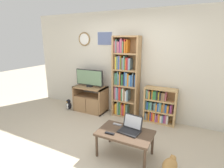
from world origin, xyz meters
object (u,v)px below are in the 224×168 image
object	(u,v)px
tv_stand	(90,99)
bookshelf_tall	(125,79)
television	(89,78)
remote_far_from_laptop	(117,124)
penguin_figurine	(69,105)
laptop	(131,127)
cat	(170,165)
remote_near_laptop	(110,133)
coffee_table	(125,135)
bookshelf_short	(159,106)

from	to	relation	value
tv_stand	bookshelf_tall	bearing A→B (deg)	8.49
television	remote_far_from_laptop	size ratio (longest dim) A/B	4.98
penguin_figurine	laptop	bearing A→B (deg)	-25.27
television	bookshelf_tall	size ratio (longest dim) A/B	0.40
laptop	penguin_figurine	distance (m)	2.51
bookshelf_tall	cat	world-z (taller)	bookshelf_tall
cat	bookshelf_tall	bearing A→B (deg)	155.09
cat	penguin_figurine	distance (m)	3.18
television	remote_near_laptop	size ratio (longest dim) A/B	4.96
bookshelf_tall	remote_near_laptop	world-z (taller)	bookshelf_tall
bookshelf_tall	penguin_figurine	world-z (taller)	bookshelf_tall
laptop	remote_near_laptop	bearing A→B (deg)	-131.30
coffee_table	penguin_figurine	distance (m)	2.47
bookshelf_short	remote_far_from_laptop	size ratio (longest dim) A/B	5.28
bookshelf_tall	coffee_table	size ratio (longest dim) A/B	2.21
television	cat	bearing A→B (deg)	-31.08
tv_stand	remote_far_from_laptop	world-z (taller)	tv_stand
bookshelf_tall	coffee_table	distance (m)	1.72
tv_stand	penguin_figurine	xyz separation A→B (m)	(-0.60, -0.20, -0.21)
coffee_table	television	bearing A→B (deg)	139.67
bookshelf_short	penguin_figurine	world-z (taller)	bookshelf_short
tv_stand	television	distance (m)	0.58
coffee_table	laptop	size ratio (longest dim) A/B	2.43
remote_near_laptop	cat	distance (m)	1.02
cat	bookshelf_short	bearing A→B (deg)	131.51
television	bookshelf_tall	bearing A→B (deg)	7.68
bookshelf_tall	laptop	bearing A→B (deg)	-63.40
bookshelf_tall	remote_near_laptop	xyz separation A→B (m)	(0.43, -1.65, -0.53)
tv_stand	remote_far_from_laptop	size ratio (longest dim) A/B	5.35
cat	coffee_table	bearing A→B (deg)	-161.66
tv_stand	coffee_table	bearing A→B (deg)	-40.32
bookshelf_short	remote_near_laptop	bearing A→B (deg)	-104.97
television	cat	size ratio (longest dim) A/B	1.60
bookshelf_short	cat	size ratio (longest dim) A/B	1.70
bookshelf_tall	laptop	distance (m)	1.64
tv_stand	coffee_table	size ratio (longest dim) A/B	0.95
tv_stand	cat	distance (m)	2.74
tv_stand	cat	bearing A→B (deg)	-31.01
coffee_table	penguin_figurine	world-z (taller)	coffee_table
penguin_figurine	coffee_table	bearing A→B (deg)	-27.59
television	bookshelf_short	size ratio (longest dim) A/B	0.94
remote_far_from_laptop	cat	bearing A→B (deg)	-101.88
television	remote_far_from_laptop	distance (m)	1.88
remote_near_laptop	penguin_figurine	size ratio (longest dim) A/B	0.55
bookshelf_short	penguin_figurine	bearing A→B (deg)	-171.72
laptop	cat	world-z (taller)	laptop
remote_far_from_laptop	television	bearing A→B (deg)	50.59
remote_far_from_laptop	penguin_figurine	xyz separation A→B (m)	(-1.96, 0.97, -0.31)
television	coffee_table	xyz separation A→B (m)	(1.60, -1.36, -0.54)
tv_stand	cat	xyz separation A→B (m)	(2.34, -1.41, -0.23)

